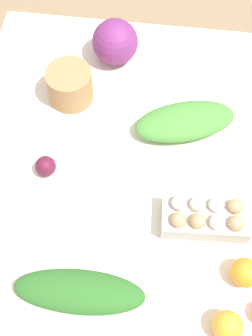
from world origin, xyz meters
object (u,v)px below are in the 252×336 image
cabbage_purple (115,42)px  orange_1 (227,326)px  paper_bag (70,85)px  greens_bunch_scallion (185,121)px  egg_carton (206,217)px  beet_root (46,166)px  orange_3 (245,273)px  greens_bunch_beet_tops (79,292)px

cabbage_purple → orange_1: bearing=24.7°
cabbage_purple → paper_bag: 0.22m
paper_bag → greens_bunch_scallion: paper_bag is taller
egg_carton → paper_bag: (-0.40, -0.46, 0.02)m
paper_bag → greens_bunch_scallion: size_ratio=0.46×
greens_bunch_scallion → orange_1: size_ratio=4.05×
egg_carton → orange_1: bearing=99.6°
cabbage_purple → orange_1: size_ratio=1.97×
beet_root → orange_3: orange_3 is taller
cabbage_purple → beet_root: 0.50m
beet_root → orange_1: size_ratio=0.79×
cabbage_purple → beet_root: cabbage_purple is taller
greens_bunch_scallion → orange_3: 0.50m
greens_bunch_beet_tops → beet_root: 0.39m
cabbage_purple → paper_bag: bearing=-33.5°
beet_root → orange_1: 0.68m
greens_bunch_beet_tops → orange_3: (-0.10, 0.43, 0.01)m
beet_root → greens_bunch_beet_tops: bearing=24.7°
egg_carton → greens_bunch_scallion: egg_carton is taller
beet_root → egg_carton: bearing=77.0°
cabbage_purple → orange_3: 0.85m
paper_bag → orange_1: size_ratio=1.86×
cabbage_purple → greens_bunch_scallion: cabbage_purple is taller
paper_bag → orange_3: bearing=46.2°
egg_carton → greens_bunch_beet_tops: bearing=34.3°
paper_bag → beet_root: paper_bag is taller
orange_3 → greens_bunch_scallion: bearing=-157.9°
cabbage_purple → greens_bunch_scallion: 0.37m
orange_1 → paper_bag: bearing=-142.6°
cabbage_purple → paper_bag: size_ratio=1.06×
paper_bag → orange_1: paper_bag is taller
cabbage_purple → paper_bag: (0.19, -0.12, -0.02)m
greens_bunch_scallion → beet_root: (0.21, -0.40, -0.01)m
beet_root → orange_3: 0.64m
paper_bag → orange_3: paper_bag is taller
greens_bunch_scallion → orange_1: 0.62m
paper_bag → beet_root: size_ratio=2.34×
greens_bunch_beet_tops → beet_root: same height
greens_bunch_scallion → orange_3: bearing=22.1°
paper_bag → cabbage_purple: bearing=146.5°
egg_carton → orange_3: bearing=124.0°
orange_1 → cabbage_purple: bearing=-155.3°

